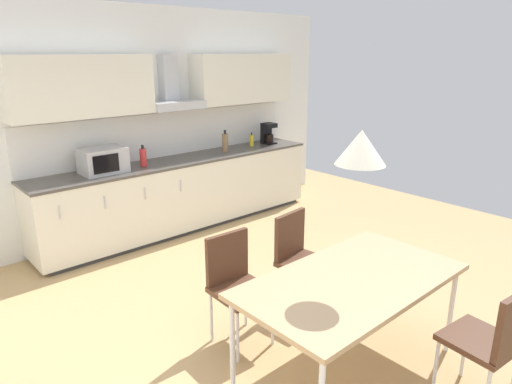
{
  "coord_description": "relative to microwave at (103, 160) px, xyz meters",
  "views": [
    {
      "loc": [
        -2.43,
        -2.18,
        2.2
      ],
      "look_at": [
        0.16,
        0.72,
        1.0
      ],
      "focal_mm": 32.0,
      "sensor_mm": 36.0,
      "label": 1
    }
  ],
  "objects": [
    {
      "name": "bottle_brown",
      "position": [
        1.7,
        -0.01,
        -0.01
      ],
      "size": [
        0.08,
        0.08,
        0.29
      ],
      "color": "brown",
      "rests_on": "kitchen_counter"
    },
    {
      "name": "backsplash_tile",
      "position": [
        1.03,
        0.3,
        0.14
      ],
      "size": [
        3.79,
        0.02,
        0.56
      ],
      "primitive_type": "cube",
      "color": "silver",
      "rests_on": "kitchen_counter"
    },
    {
      "name": "bottle_red",
      "position": [
        0.48,
        -0.02,
        -0.03
      ],
      "size": [
        0.08,
        0.08,
        0.25
      ],
      "color": "red",
      "rests_on": "kitchen_counter"
    },
    {
      "name": "wall_back",
      "position": [
        0.42,
        0.36,
        0.32
      ],
      "size": [
        6.55,
        0.1,
        2.73
      ],
      "primitive_type": "cube",
      "color": "white",
      "rests_on": "ground_plane"
    },
    {
      "name": "chair_far_left",
      "position": [
        -0.03,
        -2.34,
        -0.51
      ],
      "size": [
        0.42,
        0.42,
        0.87
      ],
      "color": "#4C2D1E",
      "rests_on": "ground_plane"
    },
    {
      "name": "ground_plane",
      "position": [
        0.42,
        -2.62,
        -1.06
      ],
      "size": [
        8.19,
        8.79,
        0.02
      ],
      "primitive_type": "cube",
      "color": "tan"
    },
    {
      "name": "dining_table",
      "position": [
        0.33,
        -3.16,
        -0.36
      ],
      "size": [
        1.61,
        0.88,
        0.73
      ],
      "color": "tan",
      "rests_on": "ground_plane"
    },
    {
      "name": "kitchen_counter",
      "position": [
        1.03,
        0.0,
        -0.59
      ],
      "size": [
        3.81,
        0.64,
        0.91
      ],
      "color": "#333333",
      "rests_on": "ground_plane"
    },
    {
      "name": "microwave",
      "position": [
        0.0,
        0.0,
        0.0
      ],
      "size": [
        0.48,
        0.35,
        0.28
      ],
      "color": "#ADADB2",
      "rests_on": "kitchen_counter"
    },
    {
      "name": "chair_near_right",
      "position": [
        0.68,
        -3.98,
        -0.51
      ],
      "size": [
        0.44,
        0.44,
        0.87
      ],
      "color": "#4C2D1E",
      "rests_on": "ground_plane"
    },
    {
      "name": "coffee_maker",
      "position": [
        2.53,
        0.03,
        0.01
      ],
      "size": [
        0.18,
        0.19,
        0.3
      ],
      "color": "black",
      "rests_on": "kitchen_counter"
    },
    {
      "name": "pendant_lamp",
      "position": [
        0.33,
        -3.16,
        0.58
      ],
      "size": [
        0.32,
        0.32,
        0.22
      ],
      "primitive_type": "cone",
      "color": "silver"
    },
    {
      "name": "upper_wall_cabinets",
      "position": [
        1.03,
        0.14,
        0.79
      ],
      "size": [
        3.79,
        0.4,
        0.65
      ],
      "color": "silver"
    },
    {
      "name": "bottle_yellow",
      "position": [
        2.23,
        0.04,
        -0.06
      ],
      "size": [
        0.06,
        0.06,
        0.19
      ],
      "color": "yellow",
      "rests_on": "kitchen_counter"
    },
    {
      "name": "chair_far_right",
      "position": [
        0.68,
        -2.34,
        -0.51
      ],
      "size": [
        0.44,
        0.44,
        0.87
      ],
      "color": "#4C2D1E",
      "rests_on": "ground_plane"
    }
  ]
}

